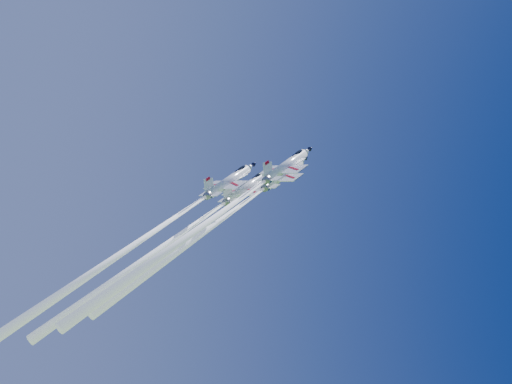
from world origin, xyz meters
name	(u,v)px	position (x,y,z in m)	size (l,w,h in m)	color
jet_lead	(224,217)	(-8.20, -2.48, 89.16)	(43.60, 19.16, 42.27)	white
jet_left	(179,235)	(-16.05, 0.90, 85.60)	(44.16, 19.37, 42.95)	white
jet_right	(218,215)	(-13.28, -11.39, 87.36)	(44.78, 19.64, 43.56)	white
jet_slot	(150,234)	(-23.58, -4.85, 84.07)	(45.35, 19.83, 44.30)	white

